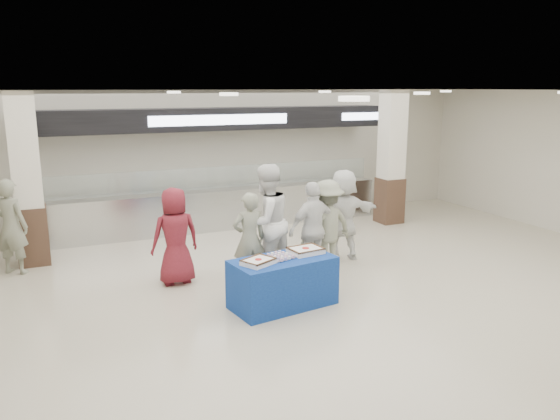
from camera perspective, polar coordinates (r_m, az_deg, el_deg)
name	(u,v)px	position (r m, az deg, el deg)	size (l,w,h in m)	color
ground	(328,310)	(8.32, 5.09, -10.37)	(14.00, 14.00, 0.00)	beige
serving_line	(218,179)	(12.82, -6.53, 3.21)	(8.70, 0.85, 2.80)	silver
column_left	(27,184)	(11.02, -24.88, 2.51)	(0.55, 0.55, 3.20)	#3A251A
column_right	(391,161)	(13.47, 11.54, 5.09)	(0.55, 0.55, 3.20)	#3A251A
display_table	(283,282)	(8.31, 0.30, -7.57)	(1.55, 0.78, 0.75)	#153D93
sheet_cake_left	(258,261)	(7.93, -2.28, -5.36)	(0.55, 0.50, 0.09)	white
sheet_cake_right	(306,250)	(8.45, 2.70, -4.19)	(0.53, 0.44, 0.10)	white
cupcake_tray	(281,256)	(8.20, 0.07, -4.86)	(0.45, 0.39, 0.06)	#B0B0B5
civilian_maroon	(175,236)	(9.29, -10.89, -2.69)	(0.81, 0.52, 1.65)	maroon
soldier_a	(249,239)	(9.11, -3.24, -3.02)	(0.58, 0.38, 1.58)	gray
chef_tall	(266,222)	(9.36, -1.45, -1.25)	(0.97, 0.76, 2.00)	white
chef_short	(313,229)	(9.53, 3.50, -2.01)	(0.98, 0.41, 1.68)	white
soldier_b	(327,226)	(9.80, 4.90, -1.66)	(1.07, 0.62, 1.66)	gray
civilian_white	(343,215)	(10.45, 6.59, -0.51)	(1.63, 0.52, 1.76)	white
soldier_bg	(11,227)	(10.71, -26.29, -1.57)	(0.63, 0.41, 1.72)	gray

